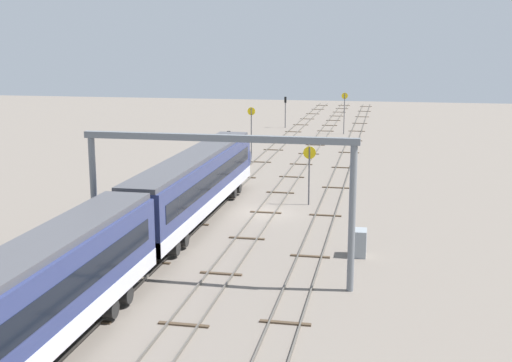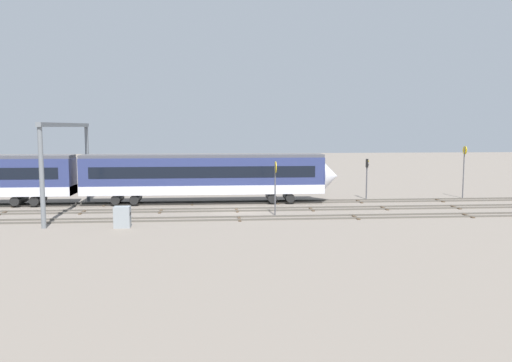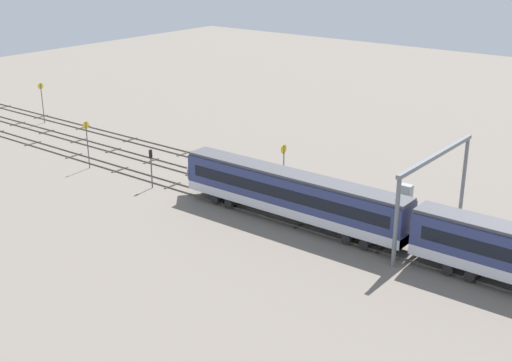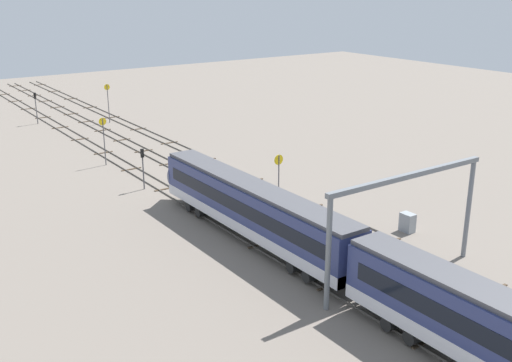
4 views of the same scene
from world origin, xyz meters
name	(u,v)px [view 4 (image 4 of 4)]	position (x,y,z in m)	size (l,w,h in m)	color
ground_plane	(274,217)	(0.00, 0.00, 0.00)	(204.17, 204.17, 0.00)	slate
track_near_foreground	(313,207)	(0.00, -4.55, 0.07)	(188.17, 2.40, 0.16)	#59544C
track_second_near	(274,217)	(0.00, 0.00, 0.07)	(188.17, 2.40, 0.16)	#59544C
track_with_train	(232,228)	(0.00, 4.55, 0.07)	(188.17, 2.40, 0.16)	#59544C
overhead_gantry	(407,203)	(-15.04, -0.18, 5.89)	(0.40, 14.71, 8.04)	slate
speed_sign_near_foreground	(279,171)	(3.23, -2.90, 3.15)	(0.14, 1.00, 4.72)	#4C4C51
speed_sign_mid_trackside	(108,98)	(46.26, -2.84, 3.73)	(0.14, 0.89, 5.88)	#4C4C51
speed_sign_far_trackside	(104,135)	(24.79, 6.23, 3.59)	(0.14, 0.89, 5.63)	#4C4C51
signal_light_trackside_approach	(143,163)	(14.13, 6.28, 2.83)	(0.31, 0.32, 4.31)	#4C4C51
signal_light_trackside_departure	(36,104)	(51.68, 6.46, 3.10)	(0.31, 0.32, 4.75)	#4C4C51
relay_cabinet	(407,222)	(-9.11, -7.44, 0.82)	(1.24, 0.86, 1.64)	gray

